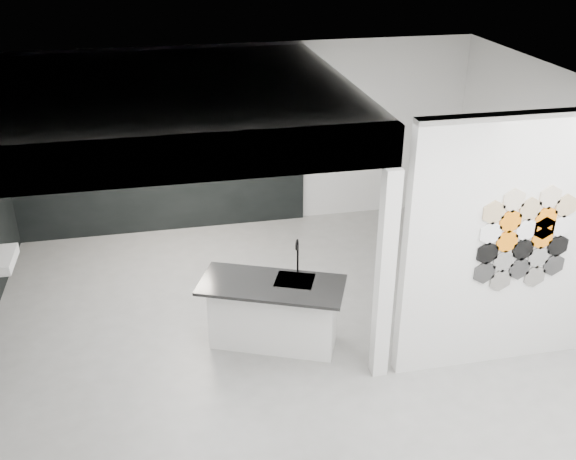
# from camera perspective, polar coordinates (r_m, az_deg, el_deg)

# --- Properties ---
(floor) EXTENTS (7.00, 6.00, 0.01)m
(floor) POSITION_cam_1_polar(r_m,az_deg,el_deg) (7.76, -0.28, -8.70)
(floor) COLOR gray
(partition_panel) EXTENTS (2.45, 0.15, 2.80)m
(partition_panel) POSITION_cam_1_polar(r_m,az_deg,el_deg) (6.98, 19.64, -1.24)
(partition_panel) COLOR silver
(partition_panel) RESTS_ON floor
(bay_clad_back) EXTENTS (4.40, 0.04, 2.35)m
(bay_clad_back) POSITION_cam_1_polar(r_m,az_deg,el_deg) (9.76, -11.38, 6.24)
(bay_clad_back) COLOR black
(bay_clad_back) RESTS_ON floor
(bulkhead) EXTENTS (4.40, 4.00, 0.40)m
(bulkhead) POSITION_cam_1_polar(r_m,az_deg,el_deg) (7.46, -11.92, 11.06)
(bulkhead) COLOR silver
(bulkhead) RESTS_ON corner_column
(corner_column) EXTENTS (0.16, 0.16, 2.35)m
(corner_column) POSITION_cam_1_polar(r_m,az_deg,el_deg) (6.51, 8.59, -4.23)
(corner_column) COLOR silver
(corner_column) RESTS_ON floor
(fascia_beam) EXTENTS (4.40, 0.16, 0.40)m
(fascia_beam) POSITION_cam_1_polar(r_m,az_deg,el_deg) (5.63, -11.56, 6.05)
(fascia_beam) COLOR silver
(fascia_beam) RESTS_ON corner_column
(display_shelf) EXTENTS (3.00, 0.15, 0.04)m
(display_shelf) POSITION_cam_1_polar(r_m,az_deg,el_deg) (9.62, -10.84, 6.79)
(display_shelf) COLOR black
(display_shelf) RESTS_ON bay_clad_back
(kitchen_island) EXTENTS (1.72, 1.25, 1.27)m
(kitchen_island) POSITION_cam_1_polar(r_m,az_deg,el_deg) (7.27, -1.29, -7.24)
(kitchen_island) COLOR silver
(kitchen_island) RESTS_ON floor
(stockpot) EXTENTS (0.25, 0.25, 0.20)m
(stockpot) POSITION_cam_1_polar(r_m,az_deg,el_deg) (9.64, -17.88, 6.78)
(stockpot) COLOR black
(stockpot) RESTS_ON display_shelf
(kettle) EXTENTS (0.21, 0.21, 0.15)m
(kettle) POSITION_cam_1_polar(r_m,az_deg,el_deg) (9.68, -3.23, 7.95)
(kettle) COLOR black
(kettle) RESTS_ON display_shelf
(glass_bowl) EXTENTS (0.16, 0.16, 0.09)m
(glass_bowl) POSITION_cam_1_polar(r_m,az_deg,el_deg) (9.70, -2.82, 7.80)
(glass_bowl) COLOR gray
(glass_bowl) RESTS_ON display_shelf
(glass_vase) EXTENTS (0.14, 0.14, 0.15)m
(glass_vase) POSITION_cam_1_polar(r_m,az_deg,el_deg) (9.69, -2.83, 7.97)
(glass_vase) COLOR gray
(glass_vase) RESTS_ON display_shelf
(bottle_dark) EXTENTS (0.09, 0.09, 0.18)m
(bottle_dark) POSITION_cam_1_polar(r_m,az_deg,el_deg) (9.58, -10.98, 7.41)
(bottle_dark) COLOR black
(bottle_dark) RESTS_ON display_shelf
(utensil_cup) EXTENTS (0.10, 0.10, 0.11)m
(utensil_cup) POSITION_cam_1_polar(r_m,az_deg,el_deg) (9.63, -16.46, 6.68)
(utensil_cup) COLOR black
(utensil_cup) RESTS_ON display_shelf
(hex_tile_cluster) EXTENTS (1.04, 0.02, 1.16)m
(hex_tile_cluster) POSITION_cam_1_polar(r_m,az_deg,el_deg) (6.89, 20.36, -0.76)
(hex_tile_cluster) COLOR #2D2D2D
(hex_tile_cluster) RESTS_ON partition_panel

